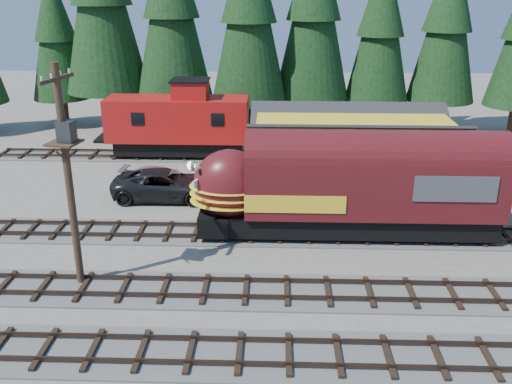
{
  "coord_description": "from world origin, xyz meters",
  "views": [
    {
      "loc": [
        -4.77,
        -23.83,
        12.98
      ],
      "look_at": [
        -5.76,
        4.0,
        2.46
      ],
      "focal_mm": 40.0,
      "sensor_mm": 36.0,
      "label": 1
    }
  ],
  "objects_px": {
    "utility_pole": "(68,165)",
    "depot": "(352,149)",
    "caboose": "(179,122)",
    "pickup_truck_b": "(162,180)",
    "locomotive": "(340,191)",
    "pickup_truck_a": "(166,185)"
  },
  "relations": [
    {
      "from": "locomotive",
      "to": "pickup_truck_b",
      "type": "bearing_deg",
      "value": 148.8
    },
    {
      "from": "depot",
      "to": "locomotive",
      "type": "bearing_deg",
      "value": -102.18
    },
    {
      "from": "depot",
      "to": "pickup_truck_a",
      "type": "relative_size",
      "value": 1.94
    },
    {
      "from": "locomotive",
      "to": "utility_pole",
      "type": "distance_m",
      "value": 13.57
    },
    {
      "from": "caboose",
      "to": "utility_pole",
      "type": "distance_m",
      "value": 19.69
    },
    {
      "from": "locomotive",
      "to": "pickup_truck_a",
      "type": "height_order",
      "value": "locomotive"
    },
    {
      "from": "pickup_truck_b",
      "to": "locomotive",
      "type": "bearing_deg",
      "value": -117.01
    },
    {
      "from": "locomotive",
      "to": "utility_pole",
      "type": "bearing_deg",
      "value": -155.77
    },
    {
      "from": "locomotive",
      "to": "pickup_truck_b",
      "type": "height_order",
      "value": "locomotive"
    },
    {
      "from": "depot",
      "to": "pickup_truck_b",
      "type": "distance_m",
      "value": 12.27
    },
    {
      "from": "caboose",
      "to": "pickup_truck_a",
      "type": "height_order",
      "value": "caboose"
    },
    {
      "from": "caboose",
      "to": "pickup_truck_b",
      "type": "height_order",
      "value": "caboose"
    },
    {
      "from": "caboose",
      "to": "utility_pole",
      "type": "bearing_deg",
      "value": -93.98
    },
    {
      "from": "depot",
      "to": "pickup_truck_a",
      "type": "height_order",
      "value": "depot"
    },
    {
      "from": "caboose",
      "to": "utility_pole",
      "type": "relative_size",
      "value": 1.08
    },
    {
      "from": "depot",
      "to": "caboose",
      "type": "bearing_deg",
      "value": 148.22
    },
    {
      "from": "utility_pole",
      "to": "pickup_truck_a",
      "type": "bearing_deg",
      "value": 91.11
    },
    {
      "from": "pickup_truck_b",
      "to": "caboose",
      "type": "bearing_deg",
      "value": 4.49
    },
    {
      "from": "utility_pole",
      "to": "pickup_truck_a",
      "type": "xyz_separation_m",
      "value": [
        1.93,
        10.57,
        -4.72
      ]
    },
    {
      "from": "utility_pole",
      "to": "depot",
      "type": "bearing_deg",
      "value": 53.02
    },
    {
      "from": "caboose",
      "to": "pickup_truck_b",
      "type": "relative_size",
      "value": 2.0
    },
    {
      "from": "pickup_truck_b",
      "to": "depot",
      "type": "bearing_deg",
      "value": -85.61
    }
  ]
}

